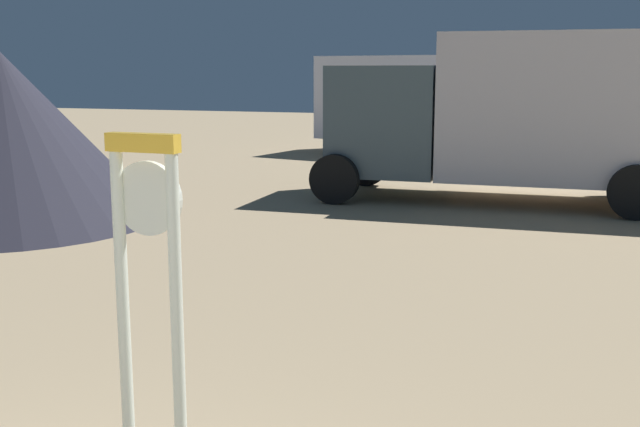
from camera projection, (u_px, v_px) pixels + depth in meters
standing_clock at (149, 278)px, 4.26m from camera, size 0.43×0.11×2.06m
box_truck_near at (535, 112)px, 13.92m from camera, size 7.19×2.80×3.03m
box_truck_far at (431, 100)px, 21.65m from camera, size 7.04×3.82×2.78m
dome_tent at (3, 136)px, 12.30m from camera, size 4.89×4.89×2.72m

